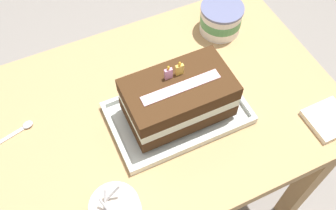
% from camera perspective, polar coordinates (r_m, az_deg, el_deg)
% --- Properties ---
extents(ground_plane, '(8.00, 8.00, 0.00)m').
position_cam_1_polar(ground_plane, '(1.70, -0.92, -13.58)').
color(ground_plane, gray).
extents(dining_table, '(1.01, 0.67, 0.71)m').
position_cam_1_polar(dining_table, '(1.16, -1.31, -3.52)').
color(dining_table, tan).
rests_on(dining_table, ground_plane).
extents(foil_tray, '(0.37, 0.23, 0.02)m').
position_cam_1_polar(foil_tray, '(1.04, 1.47, -1.33)').
color(foil_tray, silver).
rests_on(foil_tray, dining_table).
extents(birthday_cake, '(0.27, 0.16, 0.16)m').
position_cam_1_polar(birthday_cake, '(0.97, 1.56, 1.09)').
color(birthday_cake, '#3E2511').
rests_on(birthday_cake, foil_tray).
extents(bowl_stack, '(0.12, 0.12, 0.12)m').
position_cam_1_polar(bowl_stack, '(0.90, -7.86, -15.44)').
color(bowl_stack, silver).
rests_on(bowl_stack, dining_table).
extents(ice_cream_tub, '(0.13, 0.13, 0.09)m').
position_cam_1_polar(ice_cream_tub, '(1.23, 7.96, 12.75)').
color(ice_cream_tub, white).
rests_on(ice_cream_tub, dining_table).
extents(serving_spoon_near_tray, '(0.15, 0.05, 0.01)m').
position_cam_1_polar(serving_spoon_near_tray, '(1.09, -21.44, -3.51)').
color(serving_spoon_near_tray, silver).
rests_on(serving_spoon_near_tray, dining_table).
extents(napkin_pile, '(0.11, 0.11, 0.02)m').
position_cam_1_polar(napkin_pile, '(1.11, 22.98, -2.05)').
color(napkin_pile, silver).
rests_on(napkin_pile, dining_table).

